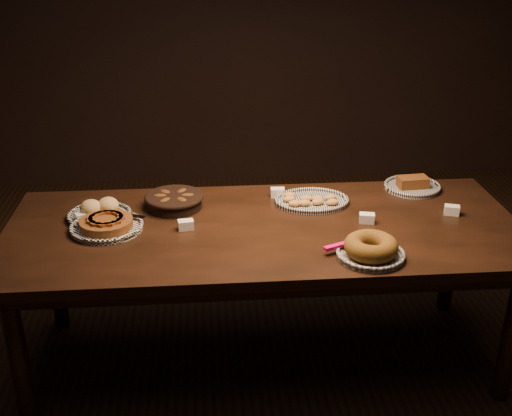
{
  "coord_description": "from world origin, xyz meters",
  "views": [
    {
      "loc": [
        -0.26,
        -2.66,
        2.05
      ],
      "look_at": [
        -0.04,
        0.05,
        0.82
      ],
      "focal_mm": 45.0,
      "sensor_mm": 36.0,
      "label": 1
    }
  ],
  "objects": [
    {
      "name": "madeleine_platter",
      "position": [
        0.26,
        0.24,
        0.77
      ],
      "size": [
        0.37,
        0.3,
        0.04
      ],
      "rotation": [
        0.0,
        0.0,
        0.11
      ],
      "color": "black",
      "rests_on": "buffet_table"
    },
    {
      "name": "bread_roll_plate",
      "position": [
        -0.77,
        0.16,
        0.78
      ],
      "size": [
        0.3,
        0.3,
        0.09
      ],
      "rotation": [
        0.0,
        0.0,
        0.16
      ],
      "color": "white",
      "rests_on": "buffet_table"
    },
    {
      "name": "loaf_plate",
      "position": [
        0.82,
        0.38,
        0.77
      ],
      "size": [
        0.29,
        0.29,
        0.07
      ],
      "rotation": [
        0.0,
        0.0,
        0.08
      ],
      "color": "black",
      "rests_on": "buffet_table"
    },
    {
      "name": "apple_tart_plate",
      "position": [
        -0.72,
        0.02,
        0.77
      ],
      "size": [
        0.34,
        0.33,
        0.06
      ],
      "rotation": [
        0.0,
        0.0,
        -0.11
      ],
      "color": "white",
      "rests_on": "buffet_table"
    },
    {
      "name": "ground",
      "position": [
        0.0,
        0.0,
        0.0
      ],
      "size": [
        5.0,
        5.0,
        0.0
      ],
      "primitive_type": "plane",
      "color": "black",
      "rests_on": "ground"
    },
    {
      "name": "tent_cards",
      "position": [
        0.06,
        0.1,
        0.77
      ],
      "size": [
        1.84,
        0.4,
        0.04
      ],
      "color": "white",
      "rests_on": "buffet_table"
    },
    {
      "name": "croissant_basket",
      "position": [
        -0.42,
        0.24,
        0.79
      ],
      "size": [
        0.29,
        0.29,
        0.07
      ],
      "rotation": [
        0.0,
        0.0,
        -0.07
      ],
      "color": "black",
      "rests_on": "buffet_table"
    },
    {
      "name": "buffet_table",
      "position": [
        0.0,
        0.0,
        0.68
      ],
      "size": [
        2.4,
        1.0,
        0.75
      ],
      "color": "black",
      "rests_on": "ground"
    },
    {
      "name": "bundt_cake_plate",
      "position": [
        0.41,
        -0.34,
        0.79
      ],
      "size": [
        0.34,
        0.29,
        0.09
      ],
      "rotation": [
        0.0,
        0.0,
        0.1
      ],
      "color": "black",
      "rests_on": "buffet_table"
    }
  ]
}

